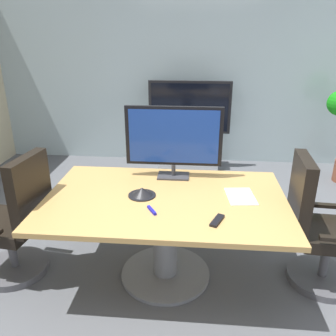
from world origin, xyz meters
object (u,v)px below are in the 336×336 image
object	(u,v)px
remote_control	(217,220)
conference_table	(165,218)
tv_monitor	(174,138)
office_chair_right	(317,233)
wall_display_unit	(189,139)
conference_phone	(142,192)
office_chair_left	(18,227)

from	to	relation	value
remote_control	conference_table	bearing A→B (deg)	162.52
conference_table	tv_monitor	size ratio (longest dim) A/B	2.26
office_chair_right	remote_control	bearing A→B (deg)	118.67
conference_table	wall_display_unit	distance (m)	2.60
conference_table	tv_monitor	world-z (taller)	tv_monitor
conference_table	conference_phone	xyz separation A→B (m)	(-0.19, 0.01, 0.22)
office_chair_left	wall_display_unit	size ratio (longest dim) A/B	0.83
conference_table	wall_display_unit	bearing A→B (deg)	87.44
wall_display_unit	conference_phone	world-z (taller)	wall_display_unit
office_chair_right	tv_monitor	xyz separation A→B (m)	(-1.19, 0.38, 0.65)
conference_table	remote_control	size ratio (longest dim) A/B	11.16
tv_monitor	office_chair_right	bearing A→B (deg)	-17.82
wall_display_unit	remote_control	bearing A→B (deg)	-84.64
conference_table	office_chair_right	world-z (taller)	office_chair_right
conference_table	remote_control	bearing A→B (deg)	-40.81
conference_phone	conference_table	bearing A→B (deg)	-4.50
office_chair_left	remote_control	size ratio (longest dim) A/B	6.41
tv_monitor	conference_table	bearing A→B (deg)	-94.61
office_chair_left	conference_phone	distance (m)	1.09
office_chair_left	tv_monitor	bearing A→B (deg)	118.94
wall_display_unit	conference_phone	xyz separation A→B (m)	(-0.30, -2.58, 0.34)
office_chair_left	tv_monitor	size ratio (longest dim) A/B	1.30
remote_control	office_chair_right	bearing A→B (deg)	47.91
wall_display_unit	conference_table	bearing A→B (deg)	-92.56
office_chair_right	remote_control	distance (m)	0.96
wall_display_unit	conference_phone	distance (m)	2.62
conference_table	office_chair_left	world-z (taller)	office_chair_left
office_chair_left	remote_control	world-z (taller)	office_chair_left
tv_monitor	wall_display_unit	bearing A→B (deg)	87.85
conference_phone	office_chair_left	bearing A→B (deg)	-174.97
office_chair_left	conference_phone	xyz separation A→B (m)	(1.04, 0.09, 0.32)
office_chair_right	remote_control	xyz separation A→B (m)	(-0.83, -0.38, 0.30)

